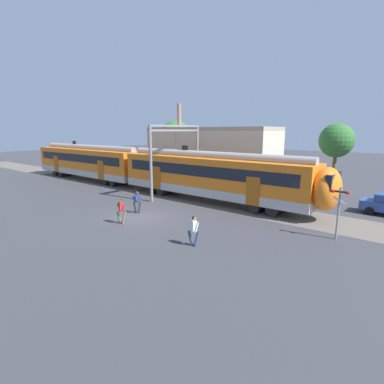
# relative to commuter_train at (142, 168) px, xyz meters

# --- Properties ---
(ground_plane) EXTENTS (160.00, 160.00, 0.00)m
(ground_plane) POSITION_rel_commuter_train_xyz_m (7.44, -7.07, -2.25)
(ground_plane) COLOR #38383D
(track_bed) EXTENTS (80.00, 4.40, 0.01)m
(track_bed) POSITION_rel_commuter_train_xyz_m (-2.48, 0.00, -2.25)
(track_bed) COLOR #605951
(track_bed) RESTS_ON ground
(commuter_train) EXTENTS (38.05, 3.07, 4.73)m
(commuter_train) POSITION_rel_commuter_train_xyz_m (0.00, 0.00, 0.00)
(commuter_train) COLOR #B2ADA8
(commuter_train) RESTS_ON ground
(pedestrian_navy) EXTENTS (0.54, 0.67, 1.67)m
(pedestrian_navy) POSITION_rel_commuter_train_xyz_m (6.59, -6.48, -1.26)
(pedestrian_navy) COLOR #28282D
(pedestrian_navy) RESTS_ON ground
(pedestrian_red) EXTENTS (0.64, 0.58, 1.67)m
(pedestrian_red) POSITION_rel_commuter_train_xyz_m (7.79, -8.86, -1.29)
(pedestrian_red) COLOR #6B6051
(pedestrian_red) RESTS_ON ground
(pedestrian_white) EXTENTS (0.66, 0.55, 1.67)m
(pedestrian_white) POSITION_rel_commuter_train_xyz_m (13.91, -8.89, -1.29)
(pedestrian_white) COLOR navy
(pedestrian_white) RESTS_ON ground
(catenary_gantry) EXTENTS (0.24, 6.64, 6.53)m
(catenary_gantry) POSITION_rel_commuter_train_xyz_m (4.70, 0.00, 2.06)
(catenary_gantry) COLOR gray
(catenary_gantry) RESTS_ON ground
(crossing_signal) EXTENTS (0.96, 0.21, 3.00)m
(crossing_signal) POSITION_rel_commuter_train_xyz_m (19.55, -3.02, -0.24)
(crossing_signal) COLOR gray
(crossing_signal) RESTS_ON ground
(background_building) EXTENTS (15.39, 5.00, 9.20)m
(background_building) POSITION_rel_commuter_train_xyz_m (3.33, 7.29, 0.95)
(background_building) COLOR beige
(background_building) RESTS_ON ground
(street_tree_right) EXTENTS (3.02, 3.02, 6.68)m
(street_tree_right) POSITION_rel_commuter_train_xyz_m (16.36, 8.43, 2.87)
(street_tree_right) COLOR brown
(street_tree_right) RESTS_ON ground
(street_tree_left) EXTENTS (4.27, 4.27, 7.33)m
(street_tree_left) POSITION_rel_commuter_train_xyz_m (-3.96, 9.57, 2.93)
(street_tree_left) COLOR brown
(street_tree_left) RESTS_ON ground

